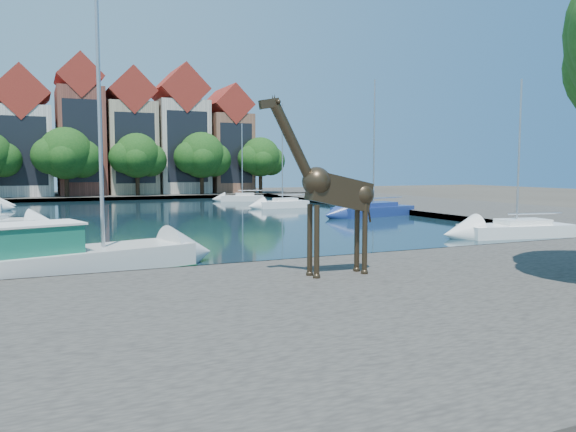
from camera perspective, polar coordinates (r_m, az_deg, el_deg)
name	(u,v)px	position (r m, az deg, el deg)	size (l,w,h in m)	color
ground	(305,270)	(21.47, 1.69, -5.55)	(160.00, 160.00, 0.00)	#38332B
water_basin	(169,218)	(44.14, -12.04, -0.17)	(38.00, 50.00, 0.08)	black
near_quay	(419,305)	(15.57, 13.15, -8.81)	(50.00, 14.00, 0.50)	#48453E
far_quay	(115,196)	(75.64, -17.17, 1.99)	(60.00, 16.00, 0.50)	#48453E
right_quay	(431,206)	(55.07, 14.30, 1.01)	(14.00, 52.00, 0.50)	#48453E
townhouse_west_inner	(23,138)	(75.07, -25.35, 7.13)	(6.43, 9.18, 15.15)	silver
townhouse_center	(80,131)	(75.29, -20.38, 8.07)	(5.44, 9.18, 16.93)	brown
townhouse_east_inner	(129,137)	(75.91, -15.80, 7.68)	(5.94, 9.18, 15.79)	tan
townhouse_east_mid	(179,136)	(77.16, -10.98, 8.01)	(6.43, 9.18, 16.65)	beige
townhouse_east_end	(226,144)	(78.86, -6.33, 7.28)	(5.44, 9.18, 14.43)	brown
far_tree_mid_west	(67,155)	(69.58, -21.56, 5.77)	(7.80, 6.00, 8.00)	#332114
far_tree_mid_east	(138,157)	(70.41, -15.01, 5.81)	(7.02, 5.40, 7.52)	#332114
far_tree_east	(202,157)	(72.13, -8.69, 5.98)	(7.54, 5.80, 7.84)	#332114
far_tree_far_east	(261,158)	(74.67, -2.74, 5.87)	(6.76, 5.20, 7.36)	#332114
giraffe_statue	(331,191)	(17.68, 4.39, 2.58)	(3.82, 0.66, 5.47)	#312618
motorsailer	(69,255)	(21.17, -21.38, -3.73)	(8.56, 4.47, 9.89)	silver
sailboat_right_a	(516,227)	(33.56, 22.19, -1.09)	(6.51, 3.21, 8.61)	white
sailboat_right_b	(373,209)	(44.75, 8.66, 0.75)	(7.15, 3.66, 10.60)	navy
sailboat_right_c	(282,202)	(53.07, -0.57, 1.40)	(5.00, 2.01, 9.81)	white
sailboat_right_d	(242,197)	(63.57, -4.66, 1.98)	(5.03, 3.29, 8.67)	silver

